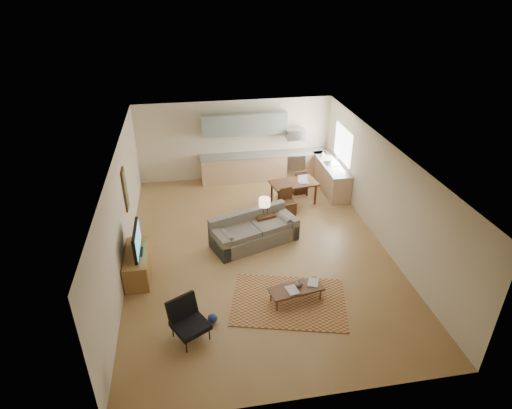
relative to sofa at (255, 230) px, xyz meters
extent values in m
plane|color=olive|center=(0.04, -0.29, -0.41)|extent=(9.00, 9.00, 0.00)
plane|color=white|center=(0.04, -0.29, 2.29)|extent=(9.00, 9.00, 0.00)
plane|color=beige|center=(0.04, 4.21, 0.94)|extent=(6.50, 0.00, 6.50)
plane|color=beige|center=(0.04, -4.79, 0.94)|extent=(6.50, 0.00, 6.50)
plane|color=beige|center=(-3.21, -0.29, 0.94)|extent=(0.00, 9.00, 9.00)
plane|color=beige|center=(3.29, -0.29, 0.94)|extent=(0.00, 9.00, 9.00)
cube|color=#A5A8AD|center=(2.04, 3.89, 0.04)|extent=(0.62, 0.62, 0.90)
cube|color=#A5A8AD|center=(2.04, 3.91, 1.14)|extent=(0.62, 0.40, 0.35)
cube|color=gray|center=(0.34, 4.04, 1.54)|extent=(2.80, 0.34, 0.70)
cube|color=white|center=(3.27, 2.71, 1.14)|extent=(0.02, 1.40, 1.05)
cube|color=brown|center=(0.36, -2.40, -0.40)|extent=(2.80, 2.26, 0.02)
imported|color=maroon|center=(0.29, -2.48, -0.04)|extent=(0.34, 0.39, 0.03)
imported|color=navy|center=(0.82, -2.24, -0.05)|extent=(0.44, 0.47, 0.02)
imported|color=black|center=(0.59, -2.33, 0.03)|extent=(0.19, 0.19, 0.17)
imported|color=#F3E2C1|center=(2.87, 3.34, 0.61)|extent=(0.10, 0.10, 0.19)
camera|label=1|loc=(-1.54, -9.34, 5.94)|focal=30.00mm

